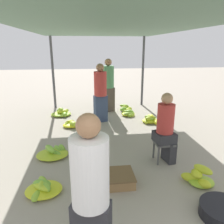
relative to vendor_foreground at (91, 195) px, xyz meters
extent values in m
cylinder|color=#4C4C51|center=(-1.05, 5.92, 0.38)|extent=(0.08, 0.08, 2.38)
cylinder|color=#4C4C51|center=(2.03, 5.92, 0.38)|extent=(0.08, 0.08, 2.38)
cube|color=#567A60|center=(0.49, 2.90, 1.59)|extent=(3.48, 6.45, 0.04)
cylinder|color=white|center=(0.00, 0.00, 0.23)|extent=(0.42, 0.42, 0.63)
sphere|color=#9E704C|center=(0.00, 0.00, 0.64)|extent=(0.20, 0.20, 0.20)
cube|color=#4C4C4C|center=(1.37, 1.87, -0.43)|extent=(0.34, 0.34, 0.04)
cylinder|color=#4C4C4C|center=(1.24, 1.73, -0.63)|extent=(0.04, 0.04, 0.35)
cylinder|color=#4C4C4C|center=(1.51, 1.73, -0.63)|extent=(0.04, 0.04, 0.35)
cylinder|color=#4C4C4C|center=(1.24, 2.01, -0.63)|extent=(0.04, 0.04, 0.35)
cylinder|color=#4C4C4C|center=(1.51, 2.01, -0.63)|extent=(0.04, 0.04, 0.35)
cube|color=#2D2D33|center=(1.47, 1.85, -0.61)|extent=(0.19, 0.32, 0.39)
cube|color=#2D2D33|center=(1.37, 1.87, -0.32)|extent=(0.39, 0.39, 0.18)
cylinder|color=#BF3833|center=(1.37, 1.87, 0.03)|extent=(0.34, 0.34, 0.52)
sphere|color=tan|center=(1.37, 1.87, 0.39)|extent=(0.20, 0.20, 0.20)
cylinder|color=black|center=(1.64, 0.43, -0.73)|extent=(0.59, 0.59, 0.16)
ellipsoid|color=#7AB536|center=(-0.62, 2.26, -0.74)|extent=(0.27, 0.23, 0.14)
ellipsoid|color=#7CB636|center=(-0.59, 2.45, -0.74)|extent=(0.25, 0.35, 0.13)
ellipsoid|color=#79B536|center=(-0.71, 2.26, -0.62)|extent=(0.27, 0.31, 0.14)
ellipsoid|color=#7EB736|center=(-0.52, 2.47, -0.73)|extent=(0.20, 0.28, 0.15)
ellipsoid|color=#B3CC2C|center=(-0.68, 2.29, -0.75)|extent=(0.60, 0.53, 0.10)
ellipsoid|color=#7FB735|center=(-0.28, 3.88, -0.73)|extent=(0.24, 0.23, 0.14)
ellipsoid|color=yellow|center=(-0.45, 3.99, -0.70)|extent=(0.28, 0.22, 0.13)
ellipsoid|color=#C5D329|center=(-0.39, 3.94, -0.70)|extent=(0.26, 0.22, 0.11)
ellipsoid|color=#A7C72E|center=(-0.36, 3.82, -0.68)|extent=(0.25, 0.29, 0.11)
ellipsoid|color=#AECA2D|center=(-0.50, 3.94, -0.74)|extent=(0.20, 0.25, 0.13)
ellipsoid|color=#A9C82E|center=(-0.27, 3.82, -0.73)|extent=(0.29, 0.24, 0.15)
ellipsoid|color=yellow|center=(-0.40, 3.90, -0.75)|extent=(0.45, 0.39, 0.10)
ellipsoid|color=#A5C62F|center=(-0.65, 5.08, -0.70)|extent=(0.27, 0.29, 0.12)
ellipsoid|color=#7EB736|center=(-0.81, 5.14, -0.69)|extent=(0.27, 0.29, 0.15)
ellipsoid|color=#9EC430|center=(-0.78, 4.96, -0.62)|extent=(0.20, 0.23, 0.12)
ellipsoid|color=#BDD02A|center=(-0.72, 4.92, -0.67)|extent=(0.37, 0.27, 0.11)
ellipsoid|color=#88BB34|center=(-0.65, 4.81, -0.73)|extent=(0.17, 0.29, 0.14)
ellipsoid|color=#98C131|center=(-0.77, 4.94, -0.75)|extent=(0.61, 0.53, 0.10)
ellipsoid|color=#ADCA2D|center=(-0.67, 1.13, -0.66)|extent=(0.32, 0.28, 0.09)
ellipsoid|color=#80B835|center=(-0.64, 1.18, -0.66)|extent=(0.28, 0.35, 0.12)
ellipsoid|color=#8CBC33|center=(-0.73, 1.08, -0.75)|extent=(0.20, 0.31, 0.10)
ellipsoid|color=#73B238|center=(-0.68, 1.20, -0.65)|extent=(0.28, 0.16, 0.13)
ellipsoid|color=#8CBC33|center=(-0.69, 1.34, -0.73)|extent=(0.25, 0.34, 0.14)
ellipsoid|color=#A1C52F|center=(-0.67, 1.18, -0.66)|extent=(0.10, 0.22, 0.13)
ellipsoid|color=#CCD628|center=(-0.66, 1.19, -0.75)|extent=(0.53, 0.46, 0.10)
ellipsoid|color=#82B835|center=(1.31, 4.66, -0.68)|extent=(0.27, 0.18, 0.13)
ellipsoid|color=#99C231|center=(1.33, 4.52, -0.75)|extent=(0.23, 0.17, 0.10)
ellipsoid|color=#A6C72E|center=(1.38, 4.72, -0.71)|extent=(0.24, 0.25, 0.10)
ellipsoid|color=#9FC430|center=(1.26, 4.78, -0.73)|extent=(0.32, 0.17, 0.14)
ellipsoid|color=#8CBC33|center=(1.29, 4.59, -0.71)|extent=(0.36, 0.21, 0.10)
ellipsoid|color=#CDD627|center=(1.28, 4.68, -0.75)|extent=(0.41, 0.36, 0.10)
ellipsoid|color=#BFD12A|center=(1.72, 1.10, -0.54)|extent=(0.27, 0.33, 0.12)
ellipsoid|color=#C2D229|center=(1.57, 1.18, -0.73)|extent=(0.30, 0.27, 0.15)
ellipsoid|color=#C5D329|center=(1.63, 1.11, -0.62)|extent=(0.19, 0.24, 0.12)
ellipsoid|color=#C9D528|center=(1.70, 0.98, -0.71)|extent=(0.22, 0.25, 0.11)
ellipsoid|color=#97C131|center=(1.71, 1.09, -0.75)|extent=(0.39, 0.34, 0.10)
ellipsoid|color=yellow|center=(1.87, 3.82, -0.75)|extent=(0.13, 0.30, 0.12)
ellipsoid|color=#87BA34|center=(1.79, 4.00, -0.68)|extent=(0.17, 0.30, 0.11)
ellipsoid|color=#9BC230|center=(1.77, 3.98, -0.65)|extent=(0.34, 0.25, 0.11)
ellipsoid|color=#C0D12A|center=(1.62, 3.92, -0.76)|extent=(0.11, 0.26, 0.10)
ellipsoid|color=#9AC231|center=(1.71, 4.07, -0.68)|extent=(0.21, 0.28, 0.11)
ellipsoid|color=yellow|center=(1.80, 4.01, -0.63)|extent=(0.19, 0.27, 0.10)
ellipsoid|color=#B2CC2C|center=(1.76, 3.96, -0.67)|extent=(0.37, 0.27, 0.11)
ellipsoid|color=yellow|center=(1.77, 3.98, -0.75)|extent=(0.45, 0.39, 0.10)
ellipsoid|color=#B1CB2C|center=(1.40, 5.26, -0.73)|extent=(0.28, 0.27, 0.09)
ellipsoid|color=#B0CB2D|center=(1.27, 5.26, -0.71)|extent=(0.27, 0.21, 0.13)
ellipsoid|color=#76B337|center=(1.21, 5.14, -0.72)|extent=(0.31, 0.28, 0.11)
ellipsoid|color=#91BE32|center=(1.28, 5.35, -0.67)|extent=(0.33, 0.24, 0.10)
ellipsoid|color=#ADCA2D|center=(1.32, 5.25, -0.75)|extent=(0.40, 0.35, 0.10)
cube|color=olive|center=(0.45, 1.29, -0.73)|extent=(0.45, 0.45, 0.14)
cube|color=brown|center=(0.45, 1.29, -0.65)|extent=(0.47, 0.47, 0.02)
cube|color=#4C4238|center=(0.73, 5.24, -0.41)|extent=(0.42, 0.30, 0.78)
cylinder|color=#4C8C59|center=(0.73, 5.24, 0.32)|extent=(0.45, 0.45, 0.68)
sphere|color=#9E704C|center=(0.73, 5.24, 0.77)|extent=(0.22, 0.22, 0.22)
cube|color=#384766|center=(0.41, 4.25, -0.43)|extent=(0.40, 0.29, 0.75)
cylinder|color=#BF3833|center=(0.41, 4.25, 0.27)|extent=(0.42, 0.42, 0.65)
sphere|color=#9E704C|center=(0.41, 4.25, 0.70)|extent=(0.21, 0.21, 0.21)
camera|label=1|loc=(-0.02, -1.62, 1.24)|focal=35.00mm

